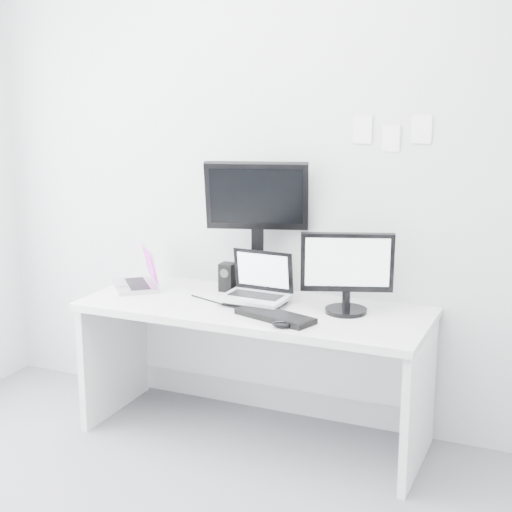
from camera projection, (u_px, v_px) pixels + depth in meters
back_wall at (280, 178)px, 4.13m from camera, size 3.60×0.00×3.60m
desk at (254, 372)px, 4.04m from camera, size 1.80×0.70×0.73m
macbook at (134, 267)px, 4.27m from camera, size 0.39×0.40×0.24m
speaker at (228, 277)px, 4.22m from camera, size 0.08×0.08×0.16m
dell_laptop at (254, 279)px, 3.94m from camera, size 0.34×0.27×0.28m
rear_monitor at (257, 226)px, 4.12m from camera, size 0.58×0.36×0.74m
samsung_monitor at (347, 272)px, 3.79m from camera, size 0.50×0.35×0.42m
keyboard at (275, 316)px, 3.74m from camera, size 0.43×0.26×0.03m
mouse at (282, 325)px, 3.60m from camera, size 0.10×0.07×0.03m
wall_note_0 at (362, 130)px, 3.89m from camera, size 0.10×0.00×0.14m
wall_note_1 at (391, 139)px, 3.84m from camera, size 0.09×0.00×0.13m
wall_note_2 at (422, 129)px, 3.77m from camera, size 0.10×0.00×0.14m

